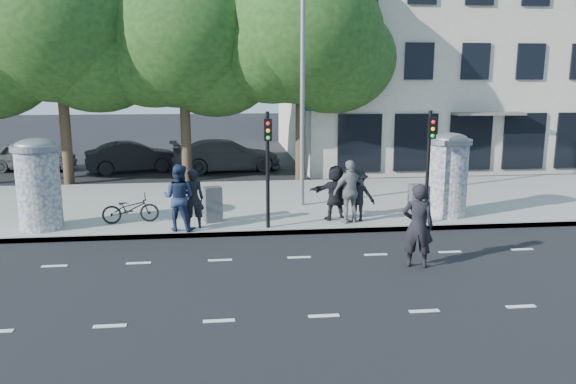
{
  "coord_description": "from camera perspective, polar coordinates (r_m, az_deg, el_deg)",
  "views": [
    {
      "loc": [
        -1.82,
        -12.13,
        4.5
      ],
      "look_at": [
        -0.05,
        3.5,
        1.28
      ],
      "focal_mm": 35.0,
      "sensor_mm": 36.0,
      "label": 1
    }
  ],
  "objects": [
    {
      "name": "traffic_pole_far",
      "position": [
        17.18,
        14.14,
        3.63
      ],
      "size": [
        0.22,
        0.31,
        3.4
      ],
      "color": "black",
      "rests_on": "sidewalk"
    },
    {
      "name": "curb",
      "position": [
        16.4,
        0.15,
        -4.08
      ],
      "size": [
        40.0,
        0.1,
        0.16
      ],
      "primitive_type": "cube",
      "color": "slate",
      "rests_on": "ground"
    },
    {
      "name": "ped_e",
      "position": [
        17.03,
        6.35,
        0.04
      ],
      "size": [
        1.26,
        0.92,
        1.93
      ],
      "primitive_type": "imported",
      "rotation": [
        0.0,
        0.0,
        3.42
      ],
      "color": "gray",
      "rests_on": "sidewalk"
    },
    {
      "name": "tree_center",
      "position": [
        24.73,
        1.32,
        15.77
      ],
      "size": [
        7.0,
        7.0,
        9.3
      ],
      "color": "#38281C",
      "rests_on": "ground"
    },
    {
      "name": "ground",
      "position": [
        13.07,
        1.95,
        -8.57
      ],
      "size": [
        120.0,
        120.0,
        0.0
      ],
      "primitive_type": "plane",
      "color": "black",
      "rests_on": "ground"
    },
    {
      "name": "lane_dash_near",
      "position": [
        11.05,
        3.65,
        -12.45
      ],
      "size": [
        32.0,
        0.12,
        0.01
      ],
      "primitive_type": "cube",
      "color": "silver",
      "rests_on": "ground"
    },
    {
      "name": "tree_near_left",
      "position": [
        24.94,
        -10.68,
        14.98
      ],
      "size": [
        6.8,
        6.8,
        8.97
      ],
      "color": "#38281C",
      "rests_on": "ground"
    },
    {
      "name": "cabinet_left",
      "position": [
        17.27,
        -7.64,
        -1.26
      ],
      "size": [
        0.6,
        0.5,
        1.09
      ],
      "primitive_type": "cube",
      "rotation": [
        0.0,
        0.0,
        0.27
      ],
      "color": "#5C5D60",
      "rests_on": "sidewalk"
    },
    {
      "name": "ped_b",
      "position": [
        16.59,
        -9.64,
        -0.66
      ],
      "size": [
        0.69,
        0.5,
        1.76
      ],
      "primitive_type": "imported",
      "rotation": [
        0.0,
        0.0,
        3.27
      ],
      "color": "black",
      "rests_on": "sidewalk"
    },
    {
      "name": "cabinet_right",
      "position": [
        18.32,
        12.97,
        -0.82
      ],
      "size": [
        0.51,
        0.39,
        1.02
      ],
      "primitive_type": "cube",
      "rotation": [
        0.0,
        0.0,
        0.07
      ],
      "color": "slate",
      "rests_on": "sidewalk"
    },
    {
      "name": "car_mid",
      "position": [
        28.22,
        -15.46,
        3.47
      ],
      "size": [
        2.65,
        4.66,
        1.45
      ],
      "primitive_type": "imported",
      "rotation": [
        0.0,
        0.0,
        1.84
      ],
      "color": "black",
      "rests_on": "ground"
    },
    {
      "name": "bicycle",
      "position": [
        17.68,
        -15.71,
        -1.64
      ],
      "size": [
        0.81,
        1.74,
        0.88
      ],
      "primitive_type": "imported",
      "rotation": [
        0.0,
        0.0,
        1.71
      ],
      "color": "black",
      "rests_on": "sidewalk"
    },
    {
      "name": "ad_column_right",
      "position": [
        18.48,
        15.97,
        1.9
      ],
      "size": [
        1.36,
        1.36,
        2.65
      ],
      "color": "beige",
      "rests_on": "sidewalk"
    },
    {
      "name": "ad_column_left",
      "position": [
        17.73,
        -24.03,
        0.95
      ],
      "size": [
        1.36,
        1.36,
        2.65
      ],
      "color": "beige",
      "rests_on": "sidewalk"
    },
    {
      "name": "sidewalk",
      "position": [
        20.21,
        -1.14,
        -1.08
      ],
      "size": [
        40.0,
        8.0,
        0.15
      ],
      "primitive_type": "cube",
      "color": "gray",
      "rests_on": "ground"
    },
    {
      "name": "lane_dash_far",
      "position": [
        14.38,
        1.14,
        -6.65
      ],
      "size": [
        32.0,
        0.12,
        0.01
      ],
      "primitive_type": "cube",
      "color": "silver",
      "rests_on": "ground"
    },
    {
      "name": "car_left",
      "position": [
        30.31,
        -24.61,
        3.34
      ],
      "size": [
        2.09,
        4.33,
        1.43
      ],
      "primitive_type": "imported",
      "rotation": [
        0.0,
        0.0,
        1.47
      ],
      "color": "#4B4E52",
      "rests_on": "ground"
    },
    {
      "name": "ped_f",
      "position": [
        17.36,
        4.84,
        -0.07
      ],
      "size": [
        1.62,
        0.66,
        1.72
      ],
      "primitive_type": "imported",
      "rotation": [
        0.0,
        0.0,
        3.09
      ],
      "color": "black",
      "rests_on": "sidewalk"
    },
    {
      "name": "traffic_pole_near",
      "position": [
        16.13,
        -2.07,
        3.48
      ],
      "size": [
        0.22,
        0.31,
        3.4
      ],
      "color": "black",
      "rests_on": "sidewalk"
    },
    {
      "name": "car_right",
      "position": [
        27.64,
        -6.28,
        3.74
      ],
      "size": [
        3.08,
        5.59,
        1.54
      ],
      "primitive_type": "imported",
      "rotation": [
        0.0,
        0.0,
        1.75
      ],
      "color": "#505157",
      "rests_on": "ground"
    },
    {
      "name": "man_road",
      "position": [
        13.77,
        13.04,
        -3.36
      ],
      "size": [
        0.85,
        0.68,
        2.04
      ],
      "primitive_type": "imported",
      "rotation": [
        0.0,
        0.0,
        2.85
      ],
      "color": "black",
      "rests_on": "ground"
    },
    {
      "name": "building",
      "position": [
        35.0,
        17.3,
        13.51
      ],
      "size": [
        20.3,
        15.85,
        12.0
      ],
      "color": "#B4A997",
      "rests_on": "ground"
    },
    {
      "name": "ped_c",
      "position": [
        16.39,
        -11.02,
        -0.56
      ],
      "size": [
        1.12,
        0.99,
        1.93
      ],
      "primitive_type": "imported",
      "rotation": [
        0.0,
        0.0,
        2.82
      ],
      "color": "#1E2B4B",
      "rests_on": "sidewalk"
    },
    {
      "name": "ped_d",
      "position": [
        17.34,
        7.14,
        -0.35
      ],
      "size": [
        1.11,
        0.76,
        1.59
      ],
      "primitive_type": "imported",
      "rotation": [
        0.0,
        0.0,
        2.97
      ],
      "color": "black",
      "rests_on": "sidewalk"
    },
    {
      "name": "tree_mid_left",
      "position": [
        25.6,
        -22.39,
        15.21
      ],
      "size": [
        7.2,
        7.2,
        9.57
      ],
      "color": "#38281C",
      "rests_on": "ground"
    },
    {
      "name": "street_lamp",
      "position": [
        18.95,
        1.52,
        12.46
      ],
      "size": [
        0.25,
        0.93,
        8.0
      ],
      "color": "slate",
      "rests_on": "sidewalk"
    }
  ]
}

